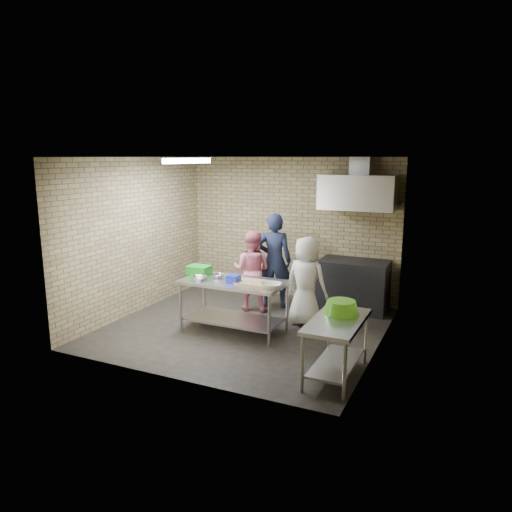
{
  "coord_description": "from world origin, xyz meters",
  "views": [
    {
      "loc": [
        3.23,
        -6.54,
        2.71
      ],
      "look_at": [
        0.1,
        0.2,
        1.15
      ],
      "focal_mm": 33.43,
      "sensor_mm": 36.0,
      "label": 1
    }
  ],
  "objects_px": {
    "woman_pink": "(252,270)",
    "man_navy": "(274,261)",
    "side_counter": "(336,348)",
    "bottle_green": "(386,197)",
    "blue_tub": "(233,279)",
    "green_crate": "(199,270)",
    "prep_table": "(234,305)",
    "green_basin": "(341,307)",
    "bottle_red": "(363,196)",
    "woman_white": "(306,281)",
    "stove": "(353,285)"
  },
  "relations": [
    {
      "from": "blue_tub",
      "to": "woman_pink",
      "type": "relative_size",
      "value": 0.13
    },
    {
      "from": "green_crate",
      "to": "man_navy",
      "type": "bearing_deg",
      "value": 57.55
    },
    {
      "from": "prep_table",
      "to": "woman_white",
      "type": "xyz_separation_m",
      "value": [
        0.94,
        0.74,
        0.33
      ]
    },
    {
      "from": "green_crate",
      "to": "bottle_green",
      "type": "bearing_deg",
      "value": 36.72
    },
    {
      "from": "prep_table",
      "to": "bottle_red",
      "type": "relative_size",
      "value": 9.01
    },
    {
      "from": "side_counter",
      "to": "bottle_red",
      "type": "bearing_deg",
      "value": 97.62
    },
    {
      "from": "green_basin",
      "to": "woman_pink",
      "type": "bearing_deg",
      "value": 140.01
    },
    {
      "from": "side_counter",
      "to": "woman_pink",
      "type": "relative_size",
      "value": 0.84
    },
    {
      "from": "side_counter",
      "to": "green_basin",
      "type": "bearing_deg",
      "value": 94.57
    },
    {
      "from": "prep_table",
      "to": "stove",
      "type": "bearing_deg",
      "value": 51.36
    },
    {
      "from": "bottle_green",
      "to": "man_navy",
      "type": "height_order",
      "value": "bottle_green"
    },
    {
      "from": "green_crate",
      "to": "man_navy",
      "type": "height_order",
      "value": "man_navy"
    },
    {
      "from": "side_counter",
      "to": "bottle_green",
      "type": "bearing_deg",
      "value": 90.0
    },
    {
      "from": "green_crate",
      "to": "green_basin",
      "type": "relative_size",
      "value": 0.78
    },
    {
      "from": "woman_pink",
      "to": "blue_tub",
      "type": "bearing_deg",
      "value": 94.71
    },
    {
      "from": "green_basin",
      "to": "woman_white",
      "type": "height_order",
      "value": "woman_white"
    },
    {
      "from": "prep_table",
      "to": "blue_tub",
      "type": "bearing_deg",
      "value": -63.43
    },
    {
      "from": "bottle_red",
      "to": "green_basin",
      "type": "bearing_deg",
      "value": -82.1
    },
    {
      "from": "prep_table",
      "to": "woman_pink",
      "type": "xyz_separation_m",
      "value": [
        -0.2,
        1.08,
        0.31
      ]
    },
    {
      "from": "prep_table",
      "to": "bottle_red",
      "type": "distance_m",
      "value": 3.03
    },
    {
      "from": "green_crate",
      "to": "bottle_green",
      "type": "xyz_separation_m",
      "value": [
        2.61,
        1.95,
        1.13
      ]
    },
    {
      "from": "bottle_red",
      "to": "man_navy",
      "type": "height_order",
      "value": "bottle_red"
    },
    {
      "from": "stove",
      "to": "green_crate",
      "type": "bearing_deg",
      "value": -141.68
    },
    {
      "from": "bottle_green",
      "to": "man_navy",
      "type": "distance_m",
      "value": 2.25
    },
    {
      "from": "woman_pink",
      "to": "woman_white",
      "type": "distance_m",
      "value": 1.19
    },
    {
      "from": "stove",
      "to": "man_navy",
      "type": "bearing_deg",
      "value": -162.01
    },
    {
      "from": "woman_pink",
      "to": "woman_white",
      "type": "relative_size",
      "value": 0.98
    },
    {
      "from": "woman_white",
      "to": "side_counter",
      "type": "bearing_deg",
      "value": 129.2
    },
    {
      "from": "green_crate",
      "to": "blue_tub",
      "type": "bearing_deg",
      "value": -16.35
    },
    {
      "from": "woman_white",
      "to": "woman_pink",
      "type": "bearing_deg",
      "value": -7.95
    },
    {
      "from": "green_basin",
      "to": "stove",
      "type": "bearing_deg",
      "value": 99.76
    },
    {
      "from": "bottle_green",
      "to": "woman_pink",
      "type": "distance_m",
      "value": 2.67
    },
    {
      "from": "prep_table",
      "to": "green_crate",
      "type": "bearing_deg",
      "value": 170.27
    },
    {
      "from": "stove",
      "to": "bottle_red",
      "type": "relative_size",
      "value": 6.67
    },
    {
      "from": "bottle_red",
      "to": "woman_white",
      "type": "height_order",
      "value": "bottle_red"
    },
    {
      "from": "blue_tub",
      "to": "woman_pink",
      "type": "distance_m",
      "value": 1.22
    },
    {
      "from": "side_counter",
      "to": "woman_white",
      "type": "height_order",
      "value": "woman_white"
    },
    {
      "from": "woman_pink",
      "to": "man_navy",
      "type": "bearing_deg",
      "value": -141.74
    },
    {
      "from": "blue_tub",
      "to": "woman_white",
      "type": "xyz_separation_m",
      "value": [
        0.89,
        0.84,
        -0.14
      ]
    },
    {
      "from": "side_counter",
      "to": "blue_tub",
      "type": "xyz_separation_m",
      "value": [
        -1.86,
        0.82,
        0.49
      ]
    },
    {
      "from": "green_crate",
      "to": "woman_white",
      "type": "height_order",
      "value": "woman_white"
    },
    {
      "from": "prep_table",
      "to": "blue_tub",
      "type": "distance_m",
      "value": 0.48
    },
    {
      "from": "blue_tub",
      "to": "green_basin",
      "type": "distance_m",
      "value": 1.93
    },
    {
      "from": "green_crate",
      "to": "woman_pink",
      "type": "height_order",
      "value": "woman_pink"
    },
    {
      "from": "prep_table",
      "to": "green_basin",
      "type": "xyz_separation_m",
      "value": [
        1.89,
        -0.67,
        0.43
      ]
    },
    {
      "from": "prep_table",
      "to": "stove",
      "type": "height_order",
      "value": "stove"
    },
    {
      "from": "prep_table",
      "to": "blue_tub",
      "type": "height_order",
      "value": "blue_tub"
    },
    {
      "from": "prep_table",
      "to": "woman_white",
      "type": "bearing_deg",
      "value": 38.08
    },
    {
      "from": "prep_table",
      "to": "bottle_red",
      "type": "height_order",
      "value": "bottle_red"
    },
    {
      "from": "stove",
      "to": "blue_tub",
      "type": "distance_m",
      "value": 2.43
    }
  ]
}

